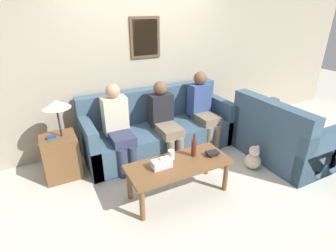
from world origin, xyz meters
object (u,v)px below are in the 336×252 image
Objects in this scene: coffee_table at (179,167)px; person_middle at (164,118)px; couch_main at (158,130)px; wine_bottle at (194,147)px; person_left at (118,125)px; drinking_glass at (171,155)px; teddy_bear at (253,159)px; couch_side at (281,139)px; person_right at (203,107)px.

person_middle is (0.28, 0.93, 0.23)m from coffee_table.
wine_bottle is (-0.04, -1.11, 0.24)m from couch_main.
person_left is (-0.42, 0.99, 0.25)m from coffee_table.
couch_main is 1.11m from drinking_glass.
wine_bottle is at bearing 13.82° from coffee_table.
drinking_glass is at bearing -111.11° from person_middle.
coffee_table is at bearing -103.52° from couch_main.
teddy_bear is at bearing -50.61° from couch_main.
couch_side is 11.77× the size of drinking_glass.
coffee_table is at bearing -179.59° from teddy_bear.
person_middle is at bearing -4.15° from person_left.
couch_side is 2.41m from person_left.
person_left is at bearing 113.03° from coffee_table.
teddy_bear is (1.23, 0.01, -0.24)m from coffee_table.
person_right reaches higher than wine_bottle.
teddy_bear is (1.27, -0.11, -0.36)m from drinking_glass.
person_left is (-2.20, 0.94, 0.31)m from couch_side.
couch_main is 1.20m from coffee_table.
person_left reaches higher than teddy_bear.
person_left reaches higher than couch_main.
couch_main reaches higher than drinking_glass.
teddy_bear is at bearing 0.41° from coffee_table.
wine_bottle is at bearing -129.04° from person_right.
person_right is at bearing 6.22° from person_middle.
teddy_bear is (0.99, -0.05, -0.41)m from wine_bottle.
coffee_table is (-0.28, -1.17, 0.07)m from couch_main.
person_left is at bearing 66.78° from couch_side.
person_right reaches higher than coffee_table.
couch_main is at bearing 14.51° from person_left.
couch_side is 1.13× the size of person_right.
person_middle reaches higher than couch_main.
person_middle is (-0.00, -0.23, 0.30)m from couch_main.
person_left reaches higher than wine_bottle.
person_left is at bearing 125.49° from wine_bottle.
drinking_glass is at bearing 106.69° from coffee_table.
coffee_table is 0.18m from drinking_glass.
drinking_glass is 0.32× the size of teddy_bear.
teddy_bear is at bearing -44.12° from person_middle.
person_right is (0.78, 0.96, 0.08)m from wine_bottle.
person_right is 1.14m from teddy_bear.
person_left is 1.03× the size of person_middle.
person_left reaches higher than coffee_table.
couch_side is 1.14× the size of person_left.
wine_bottle is at bearing -54.51° from person_left.
person_middle reaches higher than teddy_bear.
person_middle is at bearing -91.11° from couch_main.
couch_main is 1.97× the size of person_left.
wine_bottle is (0.24, 0.06, 0.18)m from coffee_table.
person_right reaches higher than couch_main.
person_left is (-0.38, 0.86, 0.13)m from drinking_glass.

